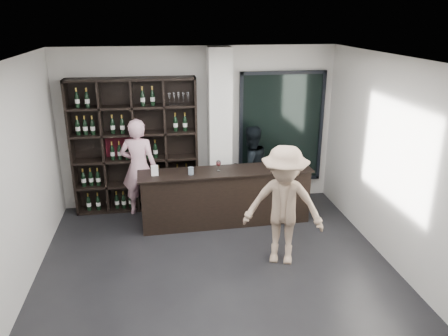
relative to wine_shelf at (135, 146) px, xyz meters
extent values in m
cube|color=black|center=(1.15, -2.57, -1.20)|extent=(5.00, 5.50, 0.01)
cube|color=silver|center=(1.50, -0.10, 0.25)|extent=(0.40, 0.40, 2.90)
cube|color=black|center=(2.70, 0.12, 0.20)|extent=(1.60, 0.08, 2.10)
cube|color=black|center=(2.70, 0.12, 0.20)|extent=(1.48, 0.02, 1.98)
cube|color=black|center=(1.50, -0.82, -0.74)|extent=(2.82, 0.53, 0.93)
cube|color=black|center=(1.50, -0.82, -0.26)|extent=(2.90, 0.61, 0.03)
imported|color=#F2B7C9|center=(0.05, -0.21, -0.33)|extent=(0.71, 0.54, 1.75)
imported|color=black|center=(2.06, -0.17, -0.44)|extent=(0.89, 0.79, 1.53)
imported|color=#A0846C|center=(2.11, -2.17, -0.32)|extent=(1.29, 1.00, 1.75)
cylinder|color=silver|center=(0.91, -0.91, -0.19)|extent=(0.11, 0.11, 0.12)
cube|color=white|center=(2.39, -0.77, -0.24)|extent=(0.15, 0.15, 0.02)
cube|color=white|center=(0.33, -0.87, -0.16)|extent=(0.12, 0.06, 0.17)
camera|label=1|loc=(0.45, -7.56, 2.22)|focal=35.00mm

